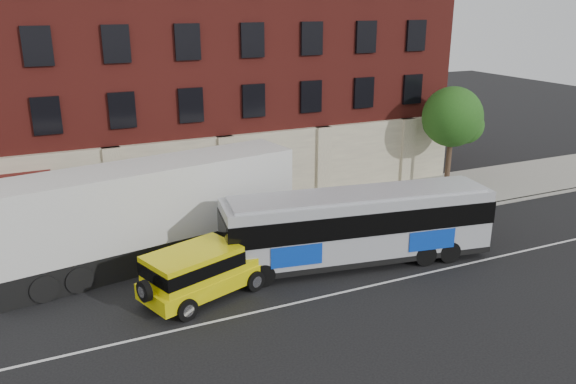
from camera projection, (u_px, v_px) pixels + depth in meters
name	position (u px, v px, depth m)	size (l,w,h in m)	color
ground	(326.00, 303.00, 22.22)	(120.00, 120.00, 0.00)	black
sidewalk	(245.00, 224.00, 29.98)	(60.00, 6.00, 0.15)	gray
kerb	(267.00, 245.00, 27.38)	(60.00, 0.25, 0.15)	gray
lane_line	(320.00, 297.00, 22.65)	(60.00, 0.12, 0.01)	silver
building	(195.00, 63.00, 34.46)	(30.00, 12.10, 15.00)	maroon
sign_pole	(75.00, 247.00, 23.73)	(0.30, 0.20, 2.50)	gray
street_tree	(453.00, 119.00, 34.36)	(3.60, 3.60, 6.20)	#3D2A1E
city_bus	(358.00, 224.00, 25.20)	(12.21, 4.37, 3.28)	#A4A8AE
yellow_suv	(200.00, 270.00, 22.33)	(5.52, 3.67, 2.06)	yellow
shipping_container	(151.00, 213.00, 25.38)	(13.57, 4.98, 4.44)	black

